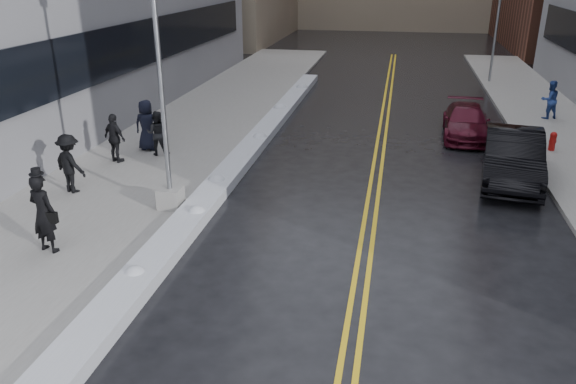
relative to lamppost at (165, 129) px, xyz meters
The scene contains 16 objects.
ground 4.62m from the lamppost, 31.22° to the right, with size 160.00×160.00×0.00m, color black.
sidewalk_west 8.72m from the lamppost, 107.03° to the left, with size 5.50×50.00×0.15m, color gray.
lane_line_left 10.12m from the lamppost, 54.77° to the left, with size 0.12×50.00×0.01m, color gold.
lane_line_right 10.29m from the lamppost, 53.36° to the left, with size 0.12×50.00×0.01m, color gold.
snow_ridge 6.50m from the lamppost, 81.94° to the left, with size 0.90×30.00×0.34m, color silver.
lamppost is the anchor object (origin of this frame).
fire_hydrant 14.81m from the lamppost, 33.04° to the left, with size 0.26×0.26×0.73m.
traffic_signal 24.98m from the lamppost, 61.79° to the left, with size 0.16×0.20×6.00m.
pedestrian_fedora 3.94m from the lamppost, 122.07° to the right, with size 0.74×0.48×2.02m, color black.
pedestrian_b 5.36m from the lamppost, 116.95° to the left, with size 0.81×0.63×1.67m, color black.
pedestrian_c 6.05m from the lamppost, 120.32° to the left, with size 0.95×0.62×1.94m, color black.
pedestrian_d 5.17m from the lamppost, 134.84° to the left, with size 1.04×0.43×1.77m, color black.
pedestrian_e 3.83m from the lamppost, behind, with size 1.20×0.69×1.86m, color black.
pedestrian_east 18.68m from the lamppost, 44.75° to the left, with size 0.85×0.66×1.75m, color navy.
car_black 11.35m from the lamppost, 24.23° to the left, with size 1.82×5.21×1.72m, color black.
car_maroon 13.58m from the lamppost, 46.56° to the left, with size 1.83×4.51×1.31m, color #3E0917.
Camera 1 is at (3.01, -12.23, 6.80)m, focal length 35.00 mm.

